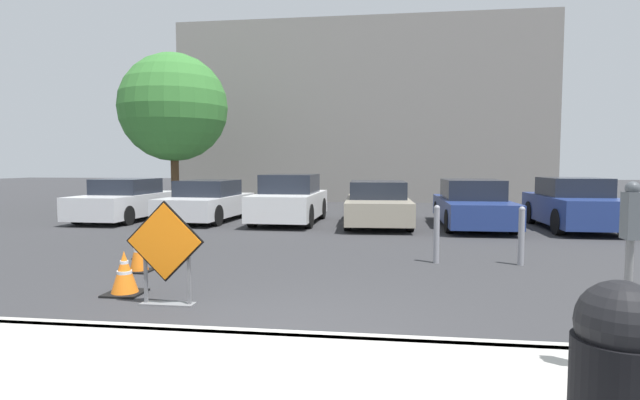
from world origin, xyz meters
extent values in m
plane|color=#333335|center=(0.00, 10.00, 0.00)|extent=(96.00, 96.00, 0.00)
cube|color=#ADAAA3|center=(0.00, 0.00, 0.07)|extent=(29.77, 0.20, 0.14)
cube|color=black|center=(-1.76, 1.24, 0.86)|extent=(1.07, 0.02, 1.07)
cube|color=orange|center=(-1.76, 1.22, 0.86)|extent=(1.01, 0.02, 1.01)
cube|color=slate|center=(-1.76, 1.28, 0.01)|extent=(0.73, 0.20, 0.02)
cube|color=slate|center=(-2.06, 1.28, 0.43)|extent=(0.04, 0.04, 0.86)
cube|color=slate|center=(-1.46, 1.28, 0.43)|extent=(0.04, 0.04, 0.86)
cube|color=black|center=(-2.61, 1.70, 0.01)|extent=(0.51, 0.51, 0.03)
cone|color=orange|center=(-2.61, 1.70, 0.33)|extent=(0.38, 0.38, 0.60)
cylinder|color=white|center=(-2.61, 1.70, 0.46)|extent=(0.12, 0.12, 0.05)
cylinder|color=white|center=(-2.61, 1.70, 0.32)|extent=(0.21, 0.21, 0.05)
cube|color=black|center=(-3.14, 3.15, 0.01)|extent=(0.42, 0.42, 0.03)
cone|color=orange|center=(-3.14, 3.15, 0.39)|extent=(0.31, 0.31, 0.72)
cylinder|color=white|center=(-3.14, 3.15, 0.55)|extent=(0.10, 0.10, 0.07)
cylinder|color=white|center=(-3.14, 3.15, 0.38)|extent=(0.17, 0.17, 0.07)
cube|color=black|center=(-3.59, 4.37, 0.01)|extent=(0.47, 0.47, 0.03)
cone|color=orange|center=(-3.59, 4.37, 0.31)|extent=(0.35, 0.35, 0.56)
cylinder|color=white|center=(-3.59, 4.37, 0.43)|extent=(0.11, 0.11, 0.05)
cylinder|color=white|center=(-3.59, 4.37, 0.30)|extent=(0.19, 0.19, 0.05)
cube|color=black|center=(-4.12, 5.70, 0.01)|extent=(0.54, 0.54, 0.03)
cone|color=orange|center=(-4.12, 5.70, 0.32)|extent=(0.40, 0.40, 0.58)
cylinder|color=white|center=(-4.12, 5.70, 0.45)|extent=(0.12, 0.12, 0.05)
cylinder|color=white|center=(-4.12, 5.70, 0.31)|extent=(0.22, 0.22, 0.05)
cube|color=silver|center=(-7.54, 10.63, 0.52)|extent=(1.91, 4.34, 0.71)
cube|color=#1E232D|center=(-7.54, 10.74, 1.13)|extent=(1.63, 2.01, 0.50)
cylinder|color=black|center=(-6.74, 9.28, 0.30)|extent=(0.21, 0.61, 0.60)
cylinder|color=black|center=(-8.40, 9.31, 0.30)|extent=(0.21, 0.61, 0.60)
cylinder|color=black|center=(-6.68, 11.94, 0.30)|extent=(0.21, 0.61, 0.60)
cylinder|color=black|center=(-8.34, 11.98, 0.30)|extent=(0.21, 0.61, 0.60)
cube|color=silver|center=(-4.75, 10.76, 0.50)|extent=(2.11, 4.19, 0.65)
cube|color=#1E232D|center=(-4.75, 10.86, 1.08)|extent=(1.75, 1.97, 0.51)
cylinder|color=black|center=(-3.97, 9.45, 0.32)|extent=(0.24, 0.65, 0.64)
cylinder|color=black|center=(-5.69, 9.55, 0.32)|extent=(0.24, 0.65, 0.64)
cylinder|color=black|center=(-3.82, 11.97, 0.32)|extent=(0.24, 0.65, 0.64)
cylinder|color=black|center=(-5.54, 12.08, 0.32)|extent=(0.24, 0.65, 0.64)
cube|color=white|center=(-1.97, 10.61, 0.57)|extent=(1.91, 4.14, 0.76)
cube|color=#1E232D|center=(-1.96, 10.71, 1.24)|extent=(1.65, 1.92, 0.59)
cylinder|color=black|center=(-1.14, 9.32, 0.36)|extent=(0.21, 0.71, 0.71)
cylinder|color=black|center=(-2.83, 9.35, 0.36)|extent=(0.21, 0.71, 0.71)
cylinder|color=black|center=(-1.10, 11.87, 0.36)|extent=(0.21, 0.71, 0.71)
cylinder|color=black|center=(-2.79, 11.90, 0.36)|extent=(0.21, 0.71, 0.71)
cube|color=#A39984|center=(0.82, 10.37, 0.51)|extent=(2.07, 4.51, 0.63)
cube|color=#1E232D|center=(0.82, 10.48, 1.08)|extent=(1.74, 2.11, 0.51)
cylinder|color=black|center=(1.74, 9.04, 0.35)|extent=(0.23, 0.71, 0.70)
cylinder|color=black|center=(0.02, 8.96, 0.35)|extent=(0.23, 0.71, 0.70)
cylinder|color=black|center=(1.62, 11.78, 0.35)|extent=(0.23, 0.71, 0.70)
cylinder|color=black|center=(-0.10, 11.70, 0.35)|extent=(0.23, 0.71, 0.70)
cube|color=navy|center=(3.61, 10.32, 0.50)|extent=(1.86, 4.71, 0.65)
cube|color=#1E232D|center=(3.61, 10.43, 1.12)|extent=(1.62, 2.17, 0.57)
cylinder|color=black|center=(4.46, 8.87, 0.32)|extent=(0.20, 0.65, 0.65)
cylinder|color=black|center=(2.78, 8.86, 0.32)|extent=(0.20, 0.65, 0.65)
cylinder|color=black|center=(4.44, 11.78, 0.32)|extent=(0.20, 0.65, 0.65)
cylinder|color=black|center=(2.76, 11.77, 0.32)|extent=(0.20, 0.65, 0.65)
cube|color=navy|center=(6.40, 10.15, 0.57)|extent=(1.79, 4.16, 0.76)
cube|color=#1E232D|center=(6.40, 10.25, 1.21)|extent=(1.57, 1.91, 0.52)
cylinder|color=black|center=(7.22, 8.86, 0.35)|extent=(0.20, 0.70, 0.70)
cylinder|color=black|center=(5.58, 8.86, 0.35)|extent=(0.20, 0.70, 0.70)
cylinder|color=black|center=(7.22, 11.43, 0.35)|extent=(0.20, 0.70, 0.70)
cylinder|color=black|center=(5.58, 11.44, 0.35)|extent=(0.20, 0.70, 0.70)
sphere|color=black|center=(2.40, -2.01, 0.99)|extent=(0.48, 0.48, 0.48)
cylinder|color=gray|center=(2.04, 4.62, 0.52)|extent=(0.11, 0.11, 1.04)
sphere|color=gray|center=(2.04, 4.62, 1.04)|extent=(0.12, 0.12, 0.12)
cylinder|color=gray|center=(3.57, 4.62, 0.52)|extent=(0.11, 0.11, 1.03)
sphere|color=gray|center=(3.57, 4.62, 1.03)|extent=(0.12, 0.12, 0.12)
cylinder|color=#59595B|center=(3.04, -0.67, 0.70)|extent=(0.06, 0.06, 1.13)
cube|color=#474C51|center=(3.04, -0.67, 1.46)|extent=(0.11, 0.15, 0.38)
sphere|color=#474C51|center=(3.04, -0.67, 1.68)|extent=(0.11, 0.11, 0.11)
cube|color=gray|center=(-0.26, 21.92, 4.48)|extent=(18.47, 5.00, 8.95)
cylinder|color=#513823|center=(-7.39, 14.23, 1.26)|extent=(0.32, 0.32, 2.51)
sphere|color=#387A33|center=(-7.39, 14.23, 4.12)|extent=(4.28, 4.28, 4.28)
camera|label=1|loc=(1.12, -4.90, 1.87)|focal=28.00mm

